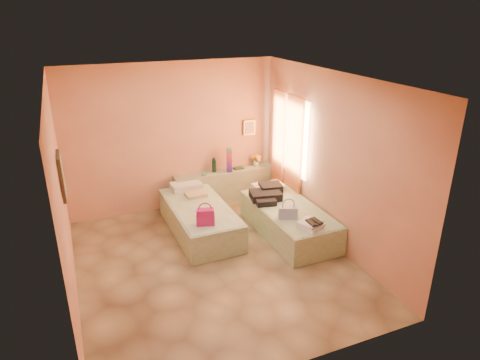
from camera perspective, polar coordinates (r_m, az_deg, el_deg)
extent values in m
plane|color=tan|center=(6.73, -3.39, -11.01)|extent=(4.50, 4.50, 0.00)
cube|color=tan|center=(8.14, -8.94, 5.56)|extent=(4.00, 0.02, 2.80)
cube|color=tan|center=(5.81, -22.66, -2.70)|extent=(0.02, 4.50, 2.80)
cube|color=tan|center=(6.95, 12.10, 2.48)|extent=(0.02, 4.50, 2.80)
cube|color=silver|center=(5.72, -4.03, 13.27)|extent=(4.00, 4.50, 0.02)
cube|color=#FFD99E|center=(7.91, 6.97, 5.95)|extent=(0.02, 1.10, 1.40)
cube|color=#D16932|center=(7.87, 7.13, 3.19)|extent=(0.05, 0.55, 2.20)
cube|color=#D16932|center=(8.37, 5.12, 4.42)|extent=(0.05, 0.45, 2.20)
cube|color=#332616|center=(6.11, -22.75, 0.50)|extent=(0.04, 0.50, 0.60)
cube|color=#A99638|center=(8.57, 1.24, 7.01)|extent=(0.25, 0.04, 0.30)
cube|color=#9DA789|center=(8.63, -1.99, -0.81)|extent=(2.05, 0.30, 0.65)
cube|color=#B0CCA4|center=(7.50, -5.38, -5.18)|extent=(0.92, 2.01, 0.50)
cube|color=#B0CCA4|center=(7.46, 6.49, -5.39)|extent=(0.92, 2.01, 0.50)
cylinder|color=#143723|center=(8.42, -3.49, 1.99)|extent=(0.09, 0.09, 0.28)
cube|color=#B51667|center=(8.39, -1.44, 2.67)|extent=(0.14, 0.14, 0.48)
cylinder|color=#50926F|center=(8.33, -4.77, 0.82)|extent=(0.16, 0.16, 0.03)
cube|color=#27492D|center=(8.61, -0.18, 1.60)|extent=(0.20, 0.16, 0.03)
cube|color=silver|center=(8.74, 2.21, 2.78)|extent=(0.24, 0.24, 0.29)
cube|color=#B51667|center=(6.72, -4.65, -4.88)|extent=(0.32, 0.23, 0.27)
cube|color=tan|center=(7.76, -5.91, -1.94)|extent=(0.37, 0.30, 0.06)
cube|color=black|center=(7.63, 3.75, -1.82)|extent=(0.67, 0.67, 0.17)
cube|color=#404E99|center=(6.94, 6.41, -4.34)|extent=(0.33, 0.24, 0.20)
cube|color=white|center=(6.73, 9.47, -5.87)|extent=(0.44, 0.42, 0.10)
cube|color=black|center=(6.68, 9.88, -5.54)|extent=(0.18, 0.23, 0.02)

